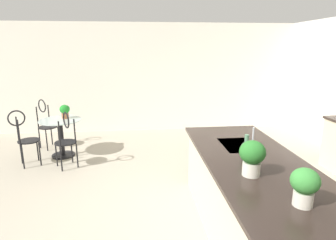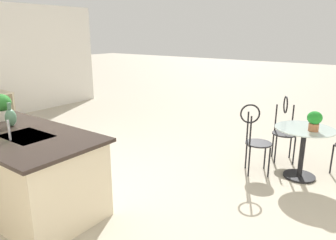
{
  "view_description": "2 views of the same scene",
  "coord_description": "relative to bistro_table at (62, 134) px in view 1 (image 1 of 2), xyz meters",
  "views": [
    {
      "loc": [
        2.96,
        -0.35,
        2.08
      ],
      "look_at": [
        -0.63,
        0.01,
        1.16
      ],
      "focal_mm": 30.2,
      "sensor_mm": 36.0,
      "label": 1
    },
    {
      "loc": [
        -3.45,
        2.58,
        2.02
      ],
      "look_at": [
        -1.64,
        0.11,
        1.17
      ],
      "focal_mm": 33.75,
      "sensor_mm": 36.0,
      "label": 2
    }
  ],
  "objects": [
    {
      "name": "sink_faucet",
      "position": [
        2.26,
        2.93,
        0.58
      ],
      "size": [
        0.02,
        0.02,
        0.22
      ],
      "primitive_type": "cylinder",
      "color": "#B2B5BA",
      "rests_on": "kitchen_island"
    },
    {
      "name": "kitchen_island",
      "position": [
        2.81,
        2.75,
        0.02
      ],
      "size": [
        2.8,
        1.06,
        0.92
      ],
      "color": "beige",
      "rests_on": "ground"
    },
    {
      "name": "ground_plane",
      "position": [
        2.51,
        1.9,
        -0.45
      ],
      "size": [
        40.0,
        40.0,
        0.0
      ],
      "primitive_type": "plane",
      "color": "#B2A893"
    },
    {
      "name": "chair_near_window",
      "position": [
        -0.57,
        -0.46,
        0.13
      ],
      "size": [
        0.54,
        0.54,
        1.04
      ],
      "color": "black",
      "rests_on": "ground"
    },
    {
      "name": "vase_on_counter",
      "position": [
        2.76,
        2.65,
        0.58
      ],
      "size": [
        0.13,
        0.13,
        0.29
      ],
      "color": "#4C7A5B",
      "rests_on": "kitchen_island"
    },
    {
      "name": "chair_toward_desk",
      "position": [
        0.42,
        -0.52,
        0.13
      ],
      "size": [
        0.51,
        0.52,
        1.04
      ],
      "color": "black",
      "rests_on": "ground"
    },
    {
      "name": "potted_plant_on_table",
      "position": [
        -0.12,
        0.07,
        0.45
      ],
      "size": [
        0.19,
        0.19,
        0.27
      ],
      "color": "#9E603D",
      "rests_on": "bistro_table"
    },
    {
      "name": "potted_plant_counter_far",
      "position": [
        3.66,
        2.75,
        0.65
      ],
      "size": [
        0.21,
        0.21,
        0.3
      ],
      "color": "beige",
      "rests_on": "kitchen_island"
    },
    {
      "name": "bistro_table",
      "position": [
        0.0,
        0.0,
        0.0
      ],
      "size": [
        0.8,
        0.8,
        0.74
      ],
      "color": "black",
      "rests_on": "ground"
    },
    {
      "name": "potted_plant_counter_near",
      "position": [
        3.11,
        2.57,
        0.67
      ],
      "size": [
        0.24,
        0.24,
        0.34
      ],
      "color": "beige",
      "rests_on": "kitchen_island"
    },
    {
      "name": "chair_by_island",
      "position": [
        0.61,
        0.24,
        0.13
      ],
      "size": [
        0.52,
        0.52,
        1.04
      ],
      "color": "black",
      "rests_on": "ground"
    },
    {
      "name": "wall_left_window",
      "position": [
        -1.75,
        1.9,
        0.9
      ],
      "size": [
        0.12,
        7.8,
        2.7
      ],
      "primitive_type": "cube",
      "color": "silver",
      "rests_on": "ground"
    }
  ]
}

